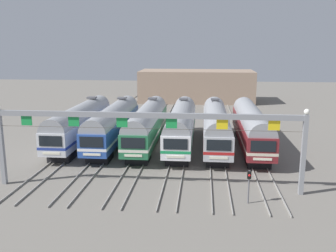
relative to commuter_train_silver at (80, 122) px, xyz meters
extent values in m
plane|color=slate|center=(10.06, 0.00, -2.69)|extent=(160.00, 160.00, 0.00)
cube|color=gray|center=(-0.72, 17.00, -2.61)|extent=(0.07, 70.00, 0.15)
cube|color=gray|center=(0.72, 17.00, -2.61)|extent=(0.07, 70.00, 0.15)
cube|color=gray|center=(3.31, 17.00, -2.61)|extent=(0.07, 70.00, 0.15)
cube|color=gray|center=(4.74, 17.00, -2.61)|extent=(0.07, 70.00, 0.15)
cube|color=gray|center=(7.33, 17.00, -2.61)|extent=(0.07, 70.00, 0.15)
cube|color=gray|center=(8.76, 17.00, -2.61)|extent=(0.07, 70.00, 0.15)
cube|color=gray|center=(11.35, 17.00, -2.61)|extent=(0.07, 70.00, 0.15)
cube|color=gray|center=(12.79, 17.00, -2.61)|extent=(0.07, 70.00, 0.15)
cube|color=gray|center=(15.37, 17.00, -2.61)|extent=(0.07, 70.00, 0.15)
cube|color=gray|center=(16.81, 17.00, -2.61)|extent=(0.07, 70.00, 0.15)
cube|color=gray|center=(19.40, 17.00, -2.61)|extent=(0.07, 70.00, 0.15)
cube|color=gray|center=(20.83, 17.00, -2.61)|extent=(0.07, 70.00, 0.15)
cube|color=silver|center=(0.00, 0.00, -0.46)|extent=(2.85, 18.00, 2.35)
cube|color=navy|center=(0.00, 0.00, -0.82)|extent=(2.88, 18.02, 0.28)
cylinder|color=gray|center=(0.00, 0.00, 0.71)|extent=(2.74, 17.64, 2.74)
cube|color=black|center=(0.00, -9.02, 0.01)|extent=(2.28, 0.06, 1.03)
cube|color=silver|center=(0.00, -9.02, -1.21)|extent=(1.71, 0.05, 0.24)
cube|color=black|center=(0.00, -6.30, -2.16)|extent=(2.28, 2.60, 1.05)
cube|color=black|center=(0.00, 6.30, -2.16)|extent=(2.28, 2.60, 1.05)
cube|color=#4C4C51|center=(0.00, 5.04, 2.26)|extent=(1.10, 1.10, 0.20)
cube|color=#284C9E|center=(4.02, 0.00, -0.46)|extent=(2.85, 18.00, 2.35)
cube|color=white|center=(4.02, 0.00, -0.82)|extent=(2.88, 18.02, 0.28)
cylinder|color=gray|center=(4.02, 0.00, 0.71)|extent=(2.74, 17.64, 2.74)
cube|color=black|center=(4.02, -9.02, 0.01)|extent=(2.28, 0.06, 1.03)
cube|color=silver|center=(4.02, -9.02, -1.21)|extent=(1.71, 0.05, 0.24)
cube|color=black|center=(4.02, -6.30, -2.16)|extent=(2.28, 2.60, 1.05)
cube|color=black|center=(4.02, 6.30, -2.16)|extent=(2.28, 2.60, 1.05)
cube|color=#4C4C51|center=(4.02, 5.04, 2.26)|extent=(1.10, 1.10, 0.20)
cube|color=#236B42|center=(8.05, 0.00, -0.46)|extent=(2.85, 18.00, 2.35)
cube|color=silver|center=(8.05, 0.00, -0.82)|extent=(2.88, 18.02, 0.28)
cylinder|color=gray|center=(8.05, 0.00, 0.71)|extent=(2.74, 17.64, 2.74)
cube|color=black|center=(8.05, -9.02, 0.01)|extent=(2.28, 0.06, 1.03)
cube|color=silver|center=(8.05, -9.02, -1.21)|extent=(1.71, 0.05, 0.24)
cube|color=black|center=(8.05, -6.30, -2.16)|extent=(2.28, 2.60, 1.05)
cube|color=black|center=(8.05, 6.30, -2.16)|extent=(2.28, 2.60, 1.05)
cube|color=#4C4C51|center=(8.05, 5.04, 2.26)|extent=(1.10, 1.10, 0.20)
cube|color=white|center=(12.07, 0.00, -0.46)|extent=(2.85, 18.00, 2.35)
cube|color=#198C4C|center=(12.07, 0.00, -0.82)|extent=(2.88, 18.02, 0.28)
cylinder|color=gray|center=(12.07, 0.00, 0.71)|extent=(2.74, 17.64, 2.74)
cube|color=black|center=(12.07, -9.02, 0.01)|extent=(2.28, 0.06, 1.03)
cube|color=silver|center=(12.07, -9.02, -1.21)|extent=(1.71, 0.05, 0.24)
cube|color=black|center=(12.07, -6.30, -2.16)|extent=(2.28, 2.60, 1.05)
cube|color=black|center=(12.07, 6.30, -2.16)|extent=(2.28, 2.60, 1.05)
cube|color=#4C4C51|center=(12.07, 5.04, 2.26)|extent=(1.10, 1.10, 0.20)
cube|color=#B2B5BA|center=(16.09, 0.00, -0.46)|extent=(2.85, 18.00, 2.35)
cube|color=#B21E1E|center=(16.09, 0.00, -0.82)|extent=(2.88, 18.02, 0.28)
cylinder|color=gray|center=(16.09, 0.00, 0.71)|extent=(2.74, 17.64, 2.74)
cube|color=black|center=(16.09, -9.02, 0.01)|extent=(2.28, 0.06, 1.03)
cube|color=silver|center=(16.09, -9.02, -1.21)|extent=(1.71, 0.05, 0.24)
cube|color=black|center=(16.09, -6.30, -2.16)|extent=(2.28, 2.60, 1.05)
cube|color=black|center=(16.09, 6.30, -2.16)|extent=(2.28, 2.60, 1.05)
cube|color=#4C4C51|center=(16.09, 5.04, 2.26)|extent=(1.10, 1.10, 0.20)
cube|color=maroon|center=(20.11, 0.00, -0.46)|extent=(2.85, 18.00, 2.35)
cube|color=beige|center=(20.11, 0.00, -0.82)|extent=(2.88, 18.02, 0.28)
cylinder|color=gray|center=(20.11, 0.00, 0.71)|extent=(2.74, 17.64, 2.74)
cube|color=black|center=(20.11, -9.02, 0.01)|extent=(2.28, 0.06, 1.03)
cube|color=silver|center=(20.11, -9.02, -1.21)|extent=(1.71, 0.05, 0.24)
cube|color=black|center=(20.11, -6.30, -2.16)|extent=(2.28, 2.60, 1.05)
cube|color=black|center=(20.11, 6.30, -2.16)|extent=(2.28, 2.60, 1.05)
cube|color=gray|center=(-2.40, -13.50, 0.56)|extent=(0.36, 0.36, 6.50)
cube|color=gray|center=(22.51, -13.50, 0.56)|extent=(0.36, 0.36, 6.50)
cube|color=gray|center=(10.06, -13.50, 3.56)|extent=(24.91, 0.32, 0.44)
cube|color=#198C3F|center=(0.00, -13.50, 2.94)|extent=(0.90, 0.08, 0.80)
cube|color=#198C3F|center=(4.02, -13.50, 2.94)|extent=(0.90, 0.08, 0.80)
cube|color=#198C3F|center=(8.05, -13.50, 2.94)|extent=(0.90, 0.08, 0.80)
cube|color=#198C3F|center=(12.07, -13.50, 2.94)|extent=(0.90, 0.08, 0.80)
cube|color=yellow|center=(16.09, -13.50, 2.94)|extent=(0.90, 0.08, 0.80)
cube|color=yellow|center=(20.11, -13.50, 2.94)|extent=(0.90, 0.08, 0.80)
sphere|color=white|center=(22.51, -13.50, 4.06)|extent=(0.44, 0.44, 0.44)
cylinder|color=#3F382D|center=(10.06, -13.50, 2.46)|extent=(24.91, 0.03, 0.03)
cylinder|color=#59595E|center=(18.10, -15.69, -1.38)|extent=(0.12, 0.12, 2.62)
cube|color=black|center=(18.10, -15.69, -0.41)|extent=(0.28, 0.24, 0.60)
sphere|color=red|center=(18.10, -15.83, -0.41)|extent=(0.18, 0.18, 0.18)
cube|color=gray|center=(13.13, 36.24, 0.52)|extent=(23.42, 10.00, 6.42)
camera|label=1|loc=(14.54, -42.83, 9.16)|focal=40.26mm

